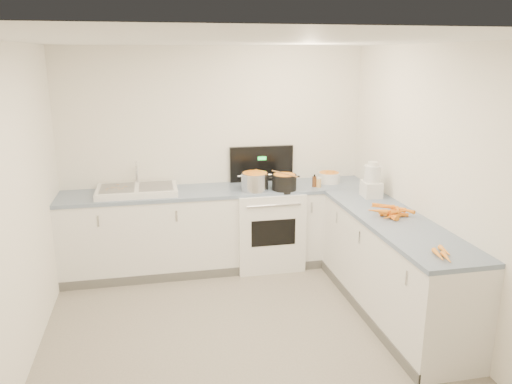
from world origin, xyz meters
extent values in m
cube|color=white|center=(0.00, 1.70, 0.45)|extent=(3.50, 0.60, 0.90)
cube|color=#7386A3|center=(0.00, 1.70, 0.92)|extent=(3.50, 0.62, 0.04)
cube|color=white|center=(1.45, 0.30, 0.45)|extent=(0.60, 2.20, 0.90)
cube|color=#7386A3|center=(1.45, 0.30, 0.92)|extent=(0.62, 2.20, 0.04)
cube|color=white|center=(0.55, 1.68, 0.45)|extent=(0.76, 0.65, 0.90)
cube|color=black|center=(0.55, 1.98, 1.15)|extent=(0.76, 0.05, 0.42)
cube|color=white|center=(-0.90, 1.70, 0.97)|extent=(0.86, 0.52, 0.07)
cube|color=slate|center=(-1.10, 1.70, 1.01)|extent=(0.36, 0.42, 0.01)
cube|color=slate|center=(-0.70, 1.70, 1.01)|extent=(0.36, 0.42, 0.01)
cylinder|color=silver|center=(-0.90, 1.92, 1.13)|extent=(0.03, 0.03, 0.24)
cylinder|color=silver|center=(0.38, 1.56, 1.03)|extent=(0.36, 0.36, 0.22)
cylinder|color=black|center=(0.71, 1.52, 1.02)|extent=(0.36, 0.36, 0.19)
cylinder|color=#AD7A47|center=(0.71, 1.52, 1.12)|extent=(0.21, 0.36, 0.02)
cylinder|color=white|center=(1.31, 1.73, 1.00)|extent=(0.30, 0.30, 0.12)
cylinder|color=#593319|center=(1.08, 1.57, 1.00)|extent=(0.05, 0.05, 0.12)
cylinder|color=#E5B266|center=(1.12, 1.55, 0.99)|extent=(0.06, 0.06, 0.10)
cube|color=white|center=(1.54, 1.06, 1.02)|extent=(0.20, 0.24, 0.16)
cylinder|color=silver|center=(1.54, 1.06, 1.19)|extent=(0.17, 0.17, 0.17)
cylinder|color=white|center=(1.54, 1.06, 1.30)|extent=(0.10, 0.10, 0.04)
cone|color=orange|center=(1.47, 0.48, 0.96)|extent=(0.21, 0.04, 0.04)
cone|color=orange|center=(1.55, 0.48, 0.97)|extent=(0.06, 0.19, 0.05)
cone|color=orange|center=(1.52, 0.39, 0.96)|extent=(0.17, 0.13, 0.04)
cone|color=orange|center=(1.41, 0.32, 0.96)|extent=(0.20, 0.11, 0.04)
cone|color=orange|center=(1.42, 0.34, 0.97)|extent=(0.07, 0.18, 0.05)
cone|color=orange|center=(1.48, 0.36, 0.96)|extent=(0.17, 0.05, 0.04)
cone|color=orange|center=(1.48, 0.37, 0.96)|extent=(0.16, 0.18, 0.04)
cone|color=orange|center=(1.41, 0.33, 0.96)|extent=(0.06, 0.20, 0.04)
cone|color=orange|center=(1.42, 0.39, 0.96)|extent=(0.17, 0.10, 0.04)
cone|color=orange|center=(1.48, 0.36, 0.96)|extent=(0.14, 0.16, 0.04)
cone|color=orange|center=(1.52, 0.42, 0.96)|extent=(0.17, 0.13, 0.04)
cone|color=orange|center=(1.58, 0.37, 1.00)|extent=(0.12, 0.20, 0.04)
cone|color=orange|center=(1.43, 0.55, 1.00)|extent=(0.19, 0.10, 0.04)
cone|color=orange|center=(1.31, 0.39, 1.00)|extent=(0.18, 0.13, 0.05)
cone|color=orange|center=(1.45, 0.41, 0.98)|extent=(0.20, 0.15, 0.04)
cone|color=orange|center=(1.43, 0.41, 0.98)|extent=(0.16, 0.15, 0.05)
cone|color=orange|center=(1.53, 0.46, 0.99)|extent=(0.15, 0.17, 0.05)
cone|color=orange|center=(1.41, 0.50, 1.00)|extent=(0.22, 0.10, 0.04)
cone|color=orange|center=(1.51, 0.35, 1.00)|extent=(0.20, 0.07, 0.04)
cone|color=orange|center=(1.51, 0.39, 0.99)|extent=(0.10, 0.17, 0.04)
cone|color=orange|center=(1.37, -0.65, 0.96)|extent=(0.08, 0.18, 0.04)
cone|color=orange|center=(1.34, -0.59, 0.96)|extent=(0.08, 0.20, 0.04)
cone|color=orange|center=(1.43, -0.53, 0.96)|extent=(0.06, 0.17, 0.04)
cube|color=tan|center=(-1.03, 1.81, 1.01)|extent=(0.04, 0.03, 0.00)
cube|color=tan|center=(-1.14, 1.72, 1.02)|extent=(0.04, 0.04, 0.00)
cube|color=tan|center=(-1.04, 1.65, 1.01)|extent=(0.03, 0.01, 0.00)
cube|color=tan|center=(-1.20, 1.67, 1.02)|extent=(0.02, 0.03, 0.00)
cube|color=tan|center=(-1.08, 1.63, 1.02)|extent=(0.04, 0.03, 0.00)
cube|color=tan|center=(-1.10, 1.72, 1.02)|extent=(0.03, 0.02, 0.00)
cube|color=tan|center=(-1.02, 1.66, 1.01)|extent=(0.04, 0.03, 0.00)
cube|color=tan|center=(-1.02, 1.67, 1.01)|extent=(0.02, 0.05, 0.00)
cube|color=tan|center=(-1.02, 1.73, 1.02)|extent=(0.04, 0.02, 0.00)
cube|color=tan|center=(-1.02, 1.65, 1.01)|extent=(0.05, 0.04, 0.00)
cube|color=tan|center=(-1.21, 1.62, 1.02)|extent=(0.02, 0.03, 0.00)
cube|color=tan|center=(-1.17, 1.70, 1.02)|extent=(0.02, 0.03, 0.00)
cube|color=tan|center=(-1.11, 1.83, 1.02)|extent=(0.04, 0.03, 0.00)
cube|color=tan|center=(-1.05, 1.65, 1.02)|extent=(0.02, 0.04, 0.00)
camera|label=1|loc=(-0.70, -3.70, 2.40)|focal=35.00mm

